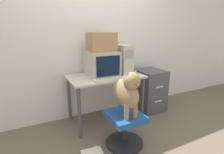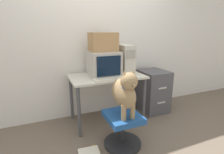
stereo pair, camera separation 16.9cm
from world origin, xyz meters
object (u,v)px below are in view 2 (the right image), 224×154
(pc_tower, at_px, (124,59))
(keyboard, at_px, (109,79))
(book_stack_floor, at_px, (89,152))
(dog, at_px, (124,91))
(office_chair, at_px, (123,128))
(filing_cabinet, at_px, (153,91))
(crt_monitor, at_px, (103,63))
(cardboard_box, at_px, (103,42))

(pc_tower, bearing_deg, keyboard, -141.23)
(book_stack_floor, bearing_deg, dog, -4.09)
(book_stack_floor, bearing_deg, office_chair, -0.23)
(filing_cabinet, xyz_separation_m, book_stack_floor, (-1.41, -0.72, -0.35))
(filing_cabinet, bearing_deg, crt_monitor, 179.70)
(filing_cabinet, relative_size, book_stack_floor, 2.81)
(dog, height_order, filing_cabinet, dog)
(pc_tower, distance_m, office_chair, 1.13)
(crt_monitor, xyz_separation_m, office_chair, (-0.01, -0.73, -0.71))
(office_chair, distance_m, filing_cabinet, 1.21)
(filing_cabinet, xyz_separation_m, cardboard_box, (-0.95, 0.01, 0.90))
(pc_tower, xyz_separation_m, dog, (-0.39, -0.79, -0.25))
(filing_cabinet, bearing_deg, office_chair, -143.05)
(pc_tower, relative_size, filing_cabinet, 0.61)
(dog, relative_size, book_stack_floor, 2.23)
(crt_monitor, distance_m, book_stack_floor, 1.27)
(crt_monitor, height_order, pc_tower, pc_tower)
(crt_monitor, xyz_separation_m, keyboard, (-0.03, -0.30, -0.17))
(crt_monitor, relative_size, cardboard_box, 1.22)
(dog, bearing_deg, pc_tower, 63.90)
(dog, bearing_deg, book_stack_floor, 175.91)
(office_chair, relative_size, cardboard_box, 1.24)
(pc_tower, xyz_separation_m, cardboard_box, (-0.37, -0.02, 0.28))
(keyboard, bearing_deg, cardboard_box, 83.96)
(keyboard, distance_m, filing_cabinet, 1.10)
(crt_monitor, bearing_deg, book_stack_floor, -122.41)
(crt_monitor, height_order, filing_cabinet, crt_monitor)
(pc_tower, bearing_deg, office_chair, -117.00)
(keyboard, height_order, dog, dog)
(office_chair, height_order, cardboard_box, cardboard_box)
(crt_monitor, relative_size, office_chair, 0.98)
(office_chair, bearing_deg, book_stack_floor, 179.77)
(keyboard, height_order, filing_cabinet, keyboard)
(pc_tower, bearing_deg, cardboard_box, -176.29)
(keyboard, bearing_deg, book_stack_floor, -134.94)
(keyboard, height_order, book_stack_floor, keyboard)
(cardboard_box, relative_size, book_stack_floor, 1.47)
(pc_tower, height_order, cardboard_box, cardboard_box)
(pc_tower, height_order, dog, pc_tower)
(crt_monitor, xyz_separation_m, filing_cabinet, (0.95, -0.00, -0.58))
(keyboard, bearing_deg, office_chair, -87.57)
(keyboard, relative_size, office_chair, 0.89)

